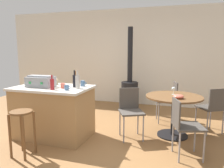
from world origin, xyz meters
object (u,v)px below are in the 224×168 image
serving_bowl (178,96)px  bottle_0 (78,82)px  folding_chair_far (184,123)px  cup_1 (83,83)px  kitchen_island (53,112)px  cup_3 (63,86)px  dining_table (174,105)px  bottle_4 (52,84)px  wine_glass (174,89)px  cup_0 (38,81)px  bottle_2 (75,80)px  bottle_1 (33,81)px  wooden_stool (22,124)px  folding_chair_near (130,109)px  cup_2 (67,88)px  folding_chair_left (213,106)px  folding_chair_right (169,98)px  bottle_3 (75,81)px  toolbox (41,81)px  cup_4 (56,82)px  wood_stove (130,89)px

serving_bowl → bottle_0: bearing=-162.7°
folding_chair_far → cup_1: cup_1 is taller
kitchen_island → cup_3: size_ratio=12.70×
dining_table → bottle_4: bearing=-154.3°
wine_glass → cup_0: bearing=-167.8°
folding_chair_far → bottle_2: 2.05m
wine_glass → bottle_1: bearing=-165.0°
folding_chair_far → bottle_2: (-1.94, 0.42, 0.50)m
wooden_stool → bottle_4: (0.19, 0.54, 0.52)m
folding_chair_near → serving_bowl: 0.85m
dining_table → cup_2: cup_2 is taller
folding_chair_left → bottle_1: 3.39m
bottle_0 → serving_bowl: size_ratio=1.71×
folding_chair_right → wine_glass: bearing=-81.9°
kitchen_island → bottle_0: 0.77m
bottle_3 → bottle_4: (-0.24, -0.32, -0.02)m
serving_bowl → toolbox: bearing=-166.7°
folding_chair_near → serving_bowl: size_ratio=4.90×
folding_chair_right → serving_bowl: (0.19, -0.97, 0.26)m
wooden_stool → dining_table: size_ratio=0.69×
toolbox → bottle_4: 0.39m
kitchen_island → toolbox: (-0.19, -0.07, 0.55)m
folding_chair_near → bottle_4: bearing=-151.8°
folding_chair_left → bottle_3: bottle_3 is taller
cup_4 → bottle_1: bearing=-161.4°
dining_table → bottle_0: 1.76m
cup_0 → cup_1: bearing=-1.0°
kitchen_island → wine_glass: (2.05, 0.78, 0.39)m
bottle_1 → dining_table: bearing=12.6°
wooden_stool → bottle_0: bearing=54.6°
dining_table → cup_1: bearing=-164.0°
wood_stove → bottle_0: wood_stove is taller
toolbox → cup_1: (0.68, 0.29, -0.05)m
folding_chair_far → bottle_0: bearing=177.4°
folding_chair_right → toolbox: toolbox is taller
serving_bowl → folding_chair_far: bearing=-80.8°
bottle_4 → cup_3: bearing=59.4°
cup_0 → cup_1: size_ratio=1.11×
dining_table → folding_chair_near: size_ratio=1.13×
bottle_3 → bottle_0: bearing=-42.6°
bottle_3 → cup_4: bearing=160.9°
folding_chair_left → cup_0: 3.35m
folding_chair_far → wine_glass: bearing=101.9°
bottle_1 → bottle_4: bearing=-28.8°
bottle_1 → cup_2: (0.88, -0.31, -0.03)m
folding_chair_right → bottle_0: bottle_0 is taller
wood_stove → toolbox: (-1.08, -2.27, 0.49)m
wooden_stool → wine_glass: bearing=37.1°
wooden_stool → cup_4: (-0.05, 1.02, 0.48)m
folding_chair_near → folding_chair_far: 1.03m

